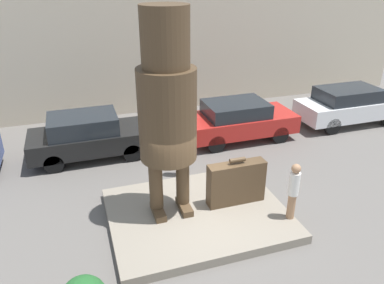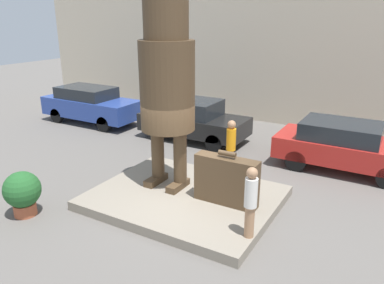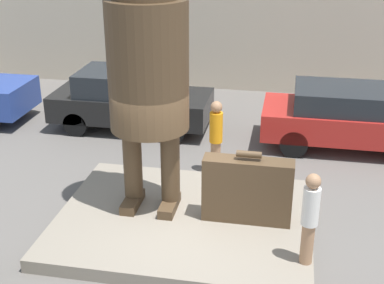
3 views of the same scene
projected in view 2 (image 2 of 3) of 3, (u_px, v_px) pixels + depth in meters
name	position (u px, v px, depth m)	size (l,w,h in m)	color
ground_plane	(185.00, 202.00, 9.88)	(60.00, 60.00, 0.00)	#605B56
pedestal	(185.00, 198.00, 9.84)	(4.66, 3.72, 0.24)	gray
building_backdrop	(290.00, 60.00, 16.20)	(28.00, 0.60, 5.67)	beige
statue_figure	(167.00, 73.00, 9.37)	(1.41, 1.41, 5.23)	#4C3823
giant_suitcase	(226.00, 180.00, 9.14)	(1.60, 0.40, 1.37)	#4C3823
tourist	(251.00, 200.00, 7.64)	(0.27, 0.27, 1.57)	#A87A56
parked_car_blue	(90.00, 104.00, 16.86)	(4.57, 1.75, 1.63)	#284293
parked_car_black	(193.00, 119.00, 14.57)	(4.19, 1.81, 1.59)	black
parked_car_red	(344.00, 145.00, 11.70)	(4.24, 1.87, 1.54)	#B2231E
planter_pot	(22.00, 192.00, 9.05)	(0.89, 0.89, 1.13)	#AD5638
worker_hivis	(231.00, 145.00, 11.39)	(0.29, 0.29, 1.70)	#A87A56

